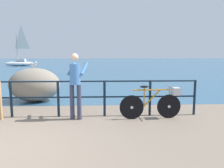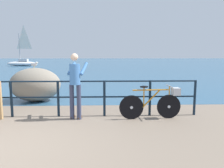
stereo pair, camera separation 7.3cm
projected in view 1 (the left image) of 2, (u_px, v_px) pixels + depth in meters
ground_plane at (84, 71)px, 23.87m from camera, size 120.00×120.00×0.10m
sea_surface at (94, 62)px, 52.06m from camera, size 120.00×90.00×0.01m
promenade_railing at (35, 95)px, 6.15m from camera, size 9.23×0.07×1.02m
bicycle at (156, 102)px, 5.99m from camera, size 1.70×0.48×0.92m
person_at_railing at (75, 83)px, 5.88m from camera, size 0.55×0.67×1.78m
breakwater_boulder_main at (35, 85)px, 8.19m from camera, size 1.88×1.37×1.25m
seagull at (33, 64)px, 8.12m from camera, size 0.34×0.20×0.23m
sailboat at (19, 61)px, 33.30m from camera, size 4.40×1.31×6.16m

